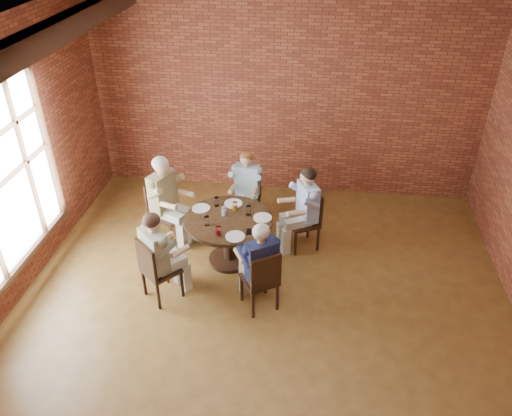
# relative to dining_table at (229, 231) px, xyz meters

# --- Properties ---
(floor) EXTENTS (7.00, 7.00, 0.00)m
(floor) POSITION_rel_dining_table_xyz_m (0.59, -1.26, -0.53)
(floor) COLOR brown
(floor) RESTS_ON ground
(ceiling) EXTENTS (7.00, 7.00, 0.00)m
(ceiling) POSITION_rel_dining_table_xyz_m (0.59, -1.26, 2.87)
(ceiling) COLOR silver
(ceiling) RESTS_ON wall_back
(wall_back) EXTENTS (7.00, 0.00, 7.00)m
(wall_back) POSITION_rel_dining_table_xyz_m (0.59, 2.24, 1.17)
(wall_back) COLOR brown
(wall_back) RESTS_ON ground
(ceiling_beam) EXTENTS (0.22, 6.90, 0.26)m
(ceiling_beam) POSITION_rel_dining_table_xyz_m (-1.86, -1.26, 2.74)
(ceiling_beam) COLOR #311B10
(ceiling_beam) RESTS_ON ceiling
(window) EXTENTS (0.10, 2.16, 2.36)m
(window) POSITION_rel_dining_table_xyz_m (-2.59, -0.86, 1.12)
(window) COLOR white
(window) RESTS_ON wall_left
(dining_table) EXTENTS (1.23, 1.23, 0.75)m
(dining_table) POSITION_rel_dining_table_xyz_m (0.00, 0.00, 0.00)
(dining_table) COLOR #311B10
(dining_table) RESTS_ON floor
(chair_a) EXTENTS (0.56, 0.56, 0.93)m
(chair_a) POSITION_rel_dining_table_xyz_m (1.11, 0.53, -0.02)
(chair_a) COLOR #311B10
(chair_a) RESTS_ON floor
(diner_a) EXTENTS (0.81, 0.75, 1.33)m
(diner_a) POSITION_rel_dining_table_xyz_m (1.03, 0.50, 0.13)
(diner_a) COLOR #4872BD
(diner_a) RESTS_ON floor
(chair_b) EXTENTS (0.44, 0.44, 0.90)m
(chair_b) POSITION_rel_dining_table_xyz_m (0.12, 1.08, -0.04)
(chair_b) COLOR #311B10
(chair_b) RESTS_ON floor
(diner_b) EXTENTS (0.55, 0.65, 1.27)m
(diner_b) POSITION_rel_dining_table_xyz_m (0.11, 1.00, 0.11)
(diner_b) COLOR #98B1C1
(diner_b) RESTS_ON floor
(chair_c) EXTENTS (0.60, 0.60, 0.97)m
(chair_c) POSITION_rel_dining_table_xyz_m (-1.11, 0.49, -0.01)
(chair_c) COLOR #311B10
(chair_c) RESTS_ON floor
(diner_c) EXTENTS (0.86, 0.80, 1.39)m
(diner_c) POSITION_rel_dining_table_xyz_m (-1.02, 0.45, 0.17)
(diner_c) COLOR brown
(diner_c) RESTS_ON floor
(chair_d) EXTENTS (0.60, 0.60, 0.93)m
(chair_d) POSITION_rel_dining_table_xyz_m (-0.81, -0.90, -0.02)
(chair_d) COLOR #311B10
(chair_d) RESTS_ON floor
(diner_d) EXTENTS (0.82, 0.83, 1.32)m
(diner_d) POSITION_rel_dining_table_xyz_m (-0.75, -0.84, 0.13)
(diner_d) COLOR gray
(diner_d) RESTS_ON floor
(chair_e) EXTENTS (0.56, 0.56, 0.92)m
(chair_e) POSITION_rel_dining_table_xyz_m (0.59, -0.93, -0.03)
(chair_e) COLOR #311B10
(chair_e) RESTS_ON floor
(diner_e) EXTENTS (0.76, 0.80, 1.29)m
(diner_e) POSITION_rel_dining_table_xyz_m (0.54, -0.86, 0.12)
(diner_e) COLOR #161C3F
(diner_e) RESTS_ON floor
(plate_a) EXTENTS (0.26, 0.26, 0.01)m
(plate_a) POSITION_rel_dining_table_xyz_m (0.47, 0.07, 0.23)
(plate_a) COLOR white
(plate_a) RESTS_ON dining_table
(plate_b) EXTENTS (0.26, 0.26, 0.01)m
(plate_b) POSITION_rel_dining_table_xyz_m (0.01, 0.38, 0.23)
(plate_b) COLOR white
(plate_b) RESTS_ON dining_table
(plate_c) EXTENTS (0.26, 0.26, 0.01)m
(plate_c) POSITION_rel_dining_table_xyz_m (-0.43, 0.20, 0.23)
(plate_c) COLOR white
(plate_c) RESTS_ON dining_table
(plate_d) EXTENTS (0.26, 0.26, 0.01)m
(plate_d) POSITION_rel_dining_table_xyz_m (0.16, -0.42, 0.23)
(plate_d) COLOR white
(plate_d) RESTS_ON dining_table
(glass_a) EXTENTS (0.07, 0.07, 0.14)m
(glass_a) POSITION_rel_dining_table_xyz_m (0.26, 0.13, 0.29)
(glass_a) COLOR white
(glass_a) RESTS_ON dining_table
(glass_b) EXTENTS (0.07, 0.07, 0.14)m
(glass_b) POSITION_rel_dining_table_xyz_m (0.06, 0.21, 0.29)
(glass_b) COLOR white
(glass_b) RESTS_ON dining_table
(glass_c) EXTENTS (0.07, 0.07, 0.14)m
(glass_c) POSITION_rel_dining_table_xyz_m (-0.23, 0.31, 0.29)
(glass_c) COLOR white
(glass_c) RESTS_ON dining_table
(glass_d) EXTENTS (0.07, 0.07, 0.14)m
(glass_d) POSITION_rel_dining_table_xyz_m (-0.07, 0.07, 0.29)
(glass_d) COLOR white
(glass_d) RESTS_ON dining_table
(glass_e) EXTENTS (0.07, 0.07, 0.14)m
(glass_e) POSITION_rel_dining_table_xyz_m (-0.26, -0.20, 0.29)
(glass_e) COLOR white
(glass_e) RESTS_ON dining_table
(glass_f) EXTENTS (0.07, 0.07, 0.14)m
(glass_f) POSITION_rel_dining_table_xyz_m (-0.06, -0.41, 0.29)
(glass_f) COLOR white
(glass_f) RESTS_ON dining_table
(smartphone) EXTENTS (0.08, 0.14, 0.01)m
(smartphone) POSITION_rel_dining_table_xyz_m (0.33, -0.29, 0.23)
(smartphone) COLOR black
(smartphone) RESTS_ON dining_table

